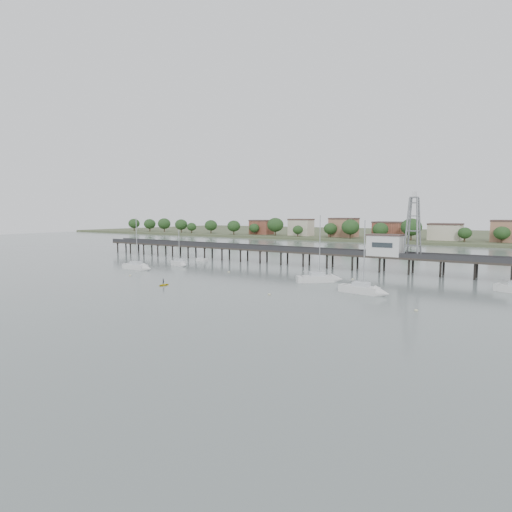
{
  "coord_description": "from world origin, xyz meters",
  "views": [
    {
      "loc": [
        56.11,
        -44.96,
        14.42
      ],
      "look_at": [
        -1.21,
        42.0,
        4.0
      ],
      "focal_mm": 30.0,
      "sensor_mm": 36.0,
      "label": 1
    }
  ],
  "objects_px": {
    "pier": "(295,252)",
    "yellow_dinghy": "(163,285)",
    "sailboat_a": "(140,267)",
    "sailboat_c": "(324,279)",
    "sailboat_b": "(180,264)",
    "sailboat_d": "(368,291)",
    "white_tender": "(202,260)",
    "lattice_tower": "(413,227)"
  },
  "relations": [
    {
      "from": "sailboat_b",
      "to": "white_tender",
      "type": "distance_m",
      "value": 12.75
    },
    {
      "from": "sailboat_b",
      "to": "white_tender",
      "type": "xyz_separation_m",
      "value": [
        -3.0,
        12.39,
        -0.21
      ]
    },
    {
      "from": "lattice_tower",
      "to": "sailboat_c",
      "type": "bearing_deg",
      "value": -119.29
    },
    {
      "from": "sailboat_d",
      "to": "white_tender",
      "type": "distance_m",
      "value": 64.24
    },
    {
      "from": "sailboat_b",
      "to": "white_tender",
      "type": "bearing_deg",
      "value": 118.76
    },
    {
      "from": "sailboat_a",
      "to": "sailboat_b",
      "type": "bearing_deg",
      "value": 70.37
    },
    {
      "from": "sailboat_b",
      "to": "sailboat_c",
      "type": "xyz_separation_m",
      "value": [
        44.2,
        -3.05,
        -0.02
      ]
    },
    {
      "from": "pier",
      "to": "sailboat_d",
      "type": "bearing_deg",
      "value": -44.57
    },
    {
      "from": "pier",
      "to": "sailboat_b",
      "type": "relative_size",
      "value": 14.55
    },
    {
      "from": "sailboat_b",
      "to": "sailboat_d",
      "type": "height_order",
      "value": "sailboat_d"
    },
    {
      "from": "sailboat_b",
      "to": "sailboat_c",
      "type": "distance_m",
      "value": 44.3
    },
    {
      "from": "pier",
      "to": "sailboat_b",
      "type": "xyz_separation_m",
      "value": [
        -25.24,
        -19.3,
        -3.14
      ]
    },
    {
      "from": "lattice_tower",
      "to": "pier",
      "type": "bearing_deg",
      "value": -180.0
    },
    {
      "from": "white_tender",
      "to": "sailboat_c",
      "type": "bearing_deg",
      "value": -12.88
    },
    {
      "from": "sailboat_a",
      "to": "yellow_dinghy",
      "type": "xyz_separation_m",
      "value": [
        22.8,
        -14.11,
        -0.64
      ]
    },
    {
      "from": "pier",
      "to": "yellow_dinghy",
      "type": "distance_m",
      "value": 45.06
    },
    {
      "from": "pier",
      "to": "sailboat_c",
      "type": "distance_m",
      "value": 29.48
    },
    {
      "from": "sailboat_b",
      "to": "yellow_dinghy",
      "type": "bearing_deg",
      "value": -37.52
    },
    {
      "from": "sailboat_c",
      "to": "pier",
      "type": "bearing_deg",
      "value": 89.6
    },
    {
      "from": "sailboat_d",
      "to": "yellow_dinghy",
      "type": "xyz_separation_m",
      "value": [
        -37.39,
        -13.6,
        -0.64
      ]
    },
    {
      "from": "sailboat_d",
      "to": "sailboat_c",
      "type": "relative_size",
      "value": 0.94
    },
    {
      "from": "lattice_tower",
      "to": "yellow_dinghy",
      "type": "xyz_separation_m",
      "value": [
        -37.53,
        -44.49,
        -11.1
      ]
    },
    {
      "from": "pier",
      "to": "lattice_tower",
      "type": "relative_size",
      "value": 9.68
    },
    {
      "from": "sailboat_b",
      "to": "sailboat_c",
      "type": "height_order",
      "value": "sailboat_c"
    },
    {
      "from": "white_tender",
      "to": "yellow_dinghy",
      "type": "xyz_separation_m",
      "value": [
        22.21,
        -37.58,
        -0.45
      ]
    },
    {
      "from": "sailboat_a",
      "to": "sailboat_c",
      "type": "xyz_separation_m",
      "value": [
        47.79,
        8.03,
        -0.0
      ]
    },
    {
      "from": "white_tender",
      "to": "sailboat_b",
      "type": "bearing_deg",
      "value": -71.16
    },
    {
      "from": "sailboat_d",
      "to": "sailboat_a",
      "type": "bearing_deg",
      "value": -174.01
    },
    {
      "from": "sailboat_a",
      "to": "sailboat_d",
      "type": "distance_m",
      "value": 60.19
    },
    {
      "from": "sailboat_a",
      "to": "pier",
      "type": "bearing_deg",
      "value": 44.82
    },
    {
      "from": "sailboat_a",
      "to": "sailboat_c",
      "type": "bearing_deg",
      "value": 7.86
    },
    {
      "from": "sailboat_a",
      "to": "sailboat_b",
      "type": "relative_size",
      "value": 1.35
    },
    {
      "from": "pier",
      "to": "yellow_dinghy",
      "type": "height_order",
      "value": "pier"
    },
    {
      "from": "lattice_tower",
      "to": "sailboat_a",
      "type": "bearing_deg",
      "value": -153.27
    },
    {
      "from": "sailboat_a",
      "to": "sailboat_c",
      "type": "distance_m",
      "value": 48.46
    },
    {
      "from": "pier",
      "to": "sailboat_d",
      "type": "height_order",
      "value": "sailboat_d"
    },
    {
      "from": "sailboat_b",
      "to": "sailboat_c",
      "type": "relative_size",
      "value": 0.69
    },
    {
      "from": "pier",
      "to": "sailboat_a",
      "type": "bearing_deg",
      "value": -133.49
    },
    {
      "from": "sailboat_c",
      "to": "yellow_dinghy",
      "type": "relative_size",
      "value": 6.52
    },
    {
      "from": "pier",
      "to": "yellow_dinghy",
      "type": "xyz_separation_m",
      "value": [
        -6.03,
        -44.49,
        -3.79
      ]
    },
    {
      "from": "sailboat_d",
      "to": "yellow_dinghy",
      "type": "relative_size",
      "value": 6.13
    },
    {
      "from": "sailboat_a",
      "to": "sailboat_d",
      "type": "bearing_deg",
      "value": -2.16
    }
  ]
}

